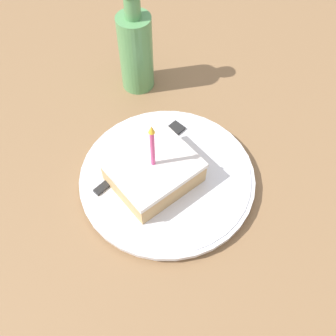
% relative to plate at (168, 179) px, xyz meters
% --- Properties ---
extents(ground_plane, '(2.40, 2.40, 0.04)m').
position_rel_plate_xyz_m(ground_plane, '(0.00, -0.02, -0.03)').
color(ground_plane, olive).
rests_on(ground_plane, ground).
extents(plate, '(0.28, 0.28, 0.02)m').
position_rel_plate_xyz_m(plate, '(0.00, 0.00, 0.00)').
color(plate, silver).
rests_on(plate, ground_plane).
extents(cake_slice, '(0.10, 0.12, 0.13)m').
position_rel_plate_xyz_m(cake_slice, '(0.01, 0.02, 0.03)').
color(cake_slice, tan).
rests_on(cake_slice, plate).
extents(fork, '(0.04, 0.19, 0.00)m').
position_rel_plate_xyz_m(fork, '(0.06, -0.00, 0.01)').
color(fork, '#262626').
rests_on(fork, plate).
extents(bottle, '(0.06, 0.06, 0.20)m').
position_rel_plate_xyz_m(bottle, '(0.21, -0.10, 0.07)').
color(bottle, '#599959').
rests_on(bottle, ground_plane).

